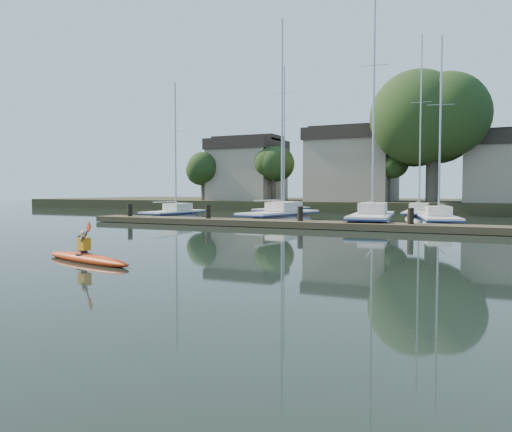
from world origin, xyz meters
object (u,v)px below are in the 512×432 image
at_px(dock, 353,226).
at_px(sailboat_3, 439,229).
at_px(kayak, 86,257).
at_px(sailboat_5, 283,217).
at_px(sailboat_0, 175,221).
at_px(sailboat_6, 419,221).
at_px(sailboat_2, 372,228).
at_px(sailboat_1, 280,224).

bearing_deg(dock, sailboat_3, 49.26).
relative_size(kayak, sailboat_3, 0.33).
distance_m(kayak, sailboat_3, 21.53).
height_order(kayak, sailboat_5, sailboat_5).
bearing_deg(sailboat_0, dock, -13.71).
xyz_separation_m(kayak, sailboat_3, (8.11, 19.94, -0.34)).
distance_m(dock, sailboat_0, 15.05).
relative_size(kayak, sailboat_6, 0.28).
xyz_separation_m(kayak, sailboat_2, (4.37, 19.06, -0.36)).
distance_m(sailboat_3, sailboat_6, 8.14).
distance_m(sailboat_1, sailboat_3, 10.21).
bearing_deg(kayak, sailboat_6, 92.50).
height_order(kayak, sailboat_6, sailboat_6).
distance_m(sailboat_0, sailboat_3, 18.40).
bearing_deg(sailboat_1, sailboat_5, 119.72).
bearing_deg(sailboat_5, sailboat_2, -36.76).
xyz_separation_m(sailboat_1, sailboat_5, (-3.20, 8.47, 0.03)).
distance_m(sailboat_5, sailboat_6, 11.35).
relative_size(sailboat_0, sailboat_3, 0.91).
height_order(sailboat_5, sailboat_6, sailboat_6).
xyz_separation_m(sailboat_0, sailboat_5, (4.99, 9.01, 0.01)).
relative_size(sailboat_1, sailboat_3, 1.21).
relative_size(sailboat_2, sailboat_6, 1.11).
bearing_deg(sailboat_0, kayak, -59.37).
bearing_deg(sailboat_5, sailboat_6, 3.73).
distance_m(sailboat_2, sailboat_5, 13.62).
height_order(dock, sailboat_0, sailboat_0).
height_order(dock, sailboat_5, sailboat_5).
bearing_deg(sailboat_1, sailboat_3, 7.58).
bearing_deg(sailboat_3, sailboat_5, 135.64).
height_order(dock, sailboat_6, sailboat_6).
bearing_deg(sailboat_2, sailboat_3, 6.24).
relative_size(dock, sailboat_0, 3.04).
relative_size(dock, sailboat_6, 2.29).
distance_m(sailboat_1, sailboat_2, 6.56).
xyz_separation_m(dock, sailboat_6, (1.89, 12.49, -0.38)).
bearing_deg(sailboat_5, sailboat_3, -25.00).
bearing_deg(sailboat_1, sailboat_6, 52.19).
distance_m(sailboat_1, sailboat_6, 11.13).
distance_m(dock, sailboat_6, 12.64).
xyz_separation_m(sailboat_3, sailboat_5, (-13.41, 8.72, 0.01)).
relative_size(dock, sailboat_3, 2.75).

